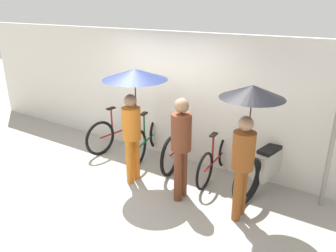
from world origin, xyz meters
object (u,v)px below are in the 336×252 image
object	(u,v)px
pedestrian_trailing	(248,120)
motorcycle	(268,165)
pedestrian_leading	(134,92)
parked_bicycle_3	(216,158)
pedestrian_center	(181,142)
parked_bicycle_2	(181,145)
parked_bicycle_1	(148,138)
parked_bicycle_0	(119,131)

from	to	relation	value
pedestrian_trailing	motorcycle	bearing A→B (deg)	85.45
pedestrian_leading	motorcycle	size ratio (longest dim) A/B	0.97
parked_bicycle_3	pedestrian_center	bearing A→B (deg)	166.56
pedestrian_leading	parked_bicycle_2	bearing A→B (deg)	66.60
parked_bicycle_1	motorcycle	world-z (taller)	parked_bicycle_1
parked_bicycle_0	pedestrian_leading	distance (m)	1.93
parked_bicycle_1	pedestrian_center	bearing A→B (deg)	-138.54
parked_bicycle_3	parked_bicycle_0	bearing A→B (deg)	85.83
parked_bicycle_2	pedestrian_leading	bearing A→B (deg)	150.53
parked_bicycle_1	pedestrian_center	xyz separation A→B (m)	(1.39, -1.03, 0.61)
parked_bicycle_2	motorcycle	world-z (taller)	parked_bicycle_2
parked_bicycle_0	parked_bicycle_1	size ratio (longest dim) A/B	1.05
parked_bicycle_1	pedestrian_center	size ratio (longest dim) A/B	0.98
parked_bicycle_3	parked_bicycle_2	bearing A→B (deg)	80.42
pedestrian_center	pedestrian_trailing	xyz separation A→B (m)	(1.00, 0.11, 0.52)
motorcycle	pedestrian_trailing	bearing A→B (deg)	-174.02
parked_bicycle_1	parked_bicycle_3	xyz separation A→B (m)	(1.57, -0.06, -0.03)
parked_bicycle_3	motorcycle	bearing A→B (deg)	-85.30
motorcycle	parked_bicycle_3	bearing A→B (deg)	109.31
parked_bicycle_2	pedestrian_leading	xyz separation A→B (m)	(-0.39, -0.94, 1.22)
parked_bicycle_2	parked_bicycle_1	bearing A→B (deg)	85.71
pedestrian_trailing	motorcycle	world-z (taller)	pedestrian_trailing
pedestrian_center	pedestrian_trailing	world-z (taller)	pedestrian_trailing
parked_bicycle_1	parked_bicycle_3	world-z (taller)	parked_bicycle_1
parked_bicycle_1	pedestrian_trailing	world-z (taller)	pedestrian_trailing
parked_bicycle_2	parked_bicycle_3	bearing A→B (deg)	-103.53
parked_bicycle_0	motorcycle	xyz separation A→B (m)	(3.27, 0.07, 0.05)
parked_bicycle_0	motorcycle	distance (m)	3.27
parked_bicycle_1	parked_bicycle_2	bearing A→B (deg)	-99.61
motorcycle	parked_bicycle_1	bearing A→B (deg)	103.22
parked_bicycle_0	pedestrian_leading	xyz separation A→B (m)	(1.18, -0.90, 1.23)
parked_bicycle_0	motorcycle	size ratio (longest dim) A/B	0.85
parked_bicycle_0	pedestrian_leading	bearing A→B (deg)	-119.31
parked_bicycle_1	pedestrian_trailing	size ratio (longest dim) A/B	0.84
parked_bicycle_2	motorcycle	xyz separation A→B (m)	(1.70, 0.03, 0.03)
parked_bicycle_0	parked_bicycle_3	world-z (taller)	parked_bicycle_0
pedestrian_leading	motorcycle	xyz separation A→B (m)	(2.09, 0.97, -1.19)
pedestrian_trailing	motorcycle	distance (m)	1.47
parked_bicycle_1	pedestrian_trailing	bearing A→B (deg)	-123.19
parked_bicycle_2	pedestrian_trailing	bearing A→B (deg)	-127.58
parked_bicycle_1	pedestrian_trailing	xyz separation A→B (m)	(2.39, -0.92, 1.13)
parked_bicycle_3	pedestrian_leading	world-z (taller)	pedestrian_leading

